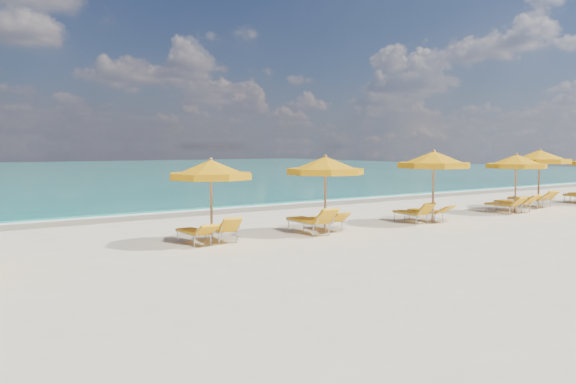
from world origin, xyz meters
TOP-DOWN VIEW (x-y plane):
  - ground_plane at (0.00, 0.00)m, footprint 120.00×120.00m
  - ocean at (0.00, 48.00)m, footprint 120.00×80.00m
  - wet_sand_band at (0.00, 7.40)m, footprint 120.00×2.60m
  - foam_line at (0.00, 8.20)m, footprint 120.00×1.20m
  - whitecap_near at (-6.00, 17.00)m, footprint 14.00×0.36m
  - whitecap_far at (8.00, 24.00)m, footprint 18.00×0.30m
  - umbrella_3 at (-3.42, 0.33)m, footprint 2.52×2.52m
  - umbrella_4 at (0.36, -0.01)m, footprint 2.93×2.93m
  - umbrella_5 at (4.91, -0.40)m, footprint 3.00×3.00m
  - umbrella_6 at (10.09, -0.24)m, footprint 2.47×2.47m
  - umbrella_7 at (12.79, 0.37)m, footprint 3.30×3.30m
  - lounger_3_left at (-3.85, 0.53)m, footprint 0.58×1.67m
  - lounger_3_right at (-3.00, 0.56)m, footprint 0.77×1.73m
  - lounger_4_left at (-0.14, 0.16)m, footprint 0.69×1.93m
  - lounger_4_right at (0.89, 0.54)m, footprint 0.67×1.66m
  - lounger_5_left at (4.37, 0.11)m, footprint 0.65×1.65m
  - lounger_5_right at (5.28, 0.18)m, footprint 0.73×1.78m
  - lounger_6_left at (9.56, -0.03)m, footprint 0.60×1.66m
  - lounger_6_right at (10.55, 0.11)m, footprint 0.65×1.85m
  - lounger_7_left at (12.30, 0.59)m, footprint 0.89×1.96m
  - lounger_7_right at (13.19, 0.68)m, footprint 0.74×1.72m

SIDE VIEW (x-z plane):
  - ground_plane at x=0.00m, z-range 0.00..0.00m
  - ocean at x=0.00m, z-range -0.15..0.15m
  - wet_sand_band at x=0.00m, z-range -0.01..0.01m
  - foam_line at x=0.00m, z-range -0.01..0.01m
  - whitecap_near at x=-6.00m, z-range -0.03..0.03m
  - whitecap_far at x=8.00m, z-range -0.03..0.03m
  - lounger_4_right at x=0.89m, z-range -0.14..0.53m
  - lounger_3_left at x=-3.85m, z-range -0.14..0.54m
  - lounger_5_right at x=5.28m, z-range -0.12..0.53m
  - lounger_6_left at x=9.56m, z-range -0.17..0.58m
  - lounger_5_left at x=4.37m, z-range -0.19..0.61m
  - lounger_7_right at x=13.19m, z-range -0.18..0.59m
  - lounger_3_right at x=-3.00m, z-range -0.19..0.61m
  - lounger_6_right at x=10.55m, z-range -0.17..0.62m
  - lounger_7_left at x=12.30m, z-range -0.19..0.65m
  - lounger_4_left at x=-0.14m, z-range -0.21..0.70m
  - umbrella_3 at x=-3.42m, z-range 0.84..3.23m
  - umbrella_6 at x=10.09m, z-range 0.86..3.28m
  - umbrella_4 at x=0.36m, z-range 0.86..3.30m
  - umbrella_5 at x=4.91m, z-range 0.91..3.51m
  - umbrella_7 at x=12.79m, z-range 0.92..3.52m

